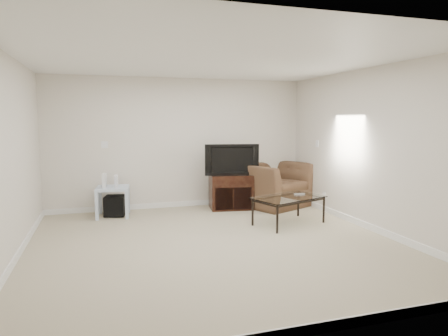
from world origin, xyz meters
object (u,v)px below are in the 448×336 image
object	(u,v)px
television	(231,159)
side_table	(113,202)
subwoofer	(115,206)
coffee_table	(289,211)
recliner	(274,177)
tv_stand	(231,191)

from	to	relation	value
television	side_table	bearing A→B (deg)	-170.64
subwoofer	coffee_table	bearing A→B (deg)	-27.54
recliner	coffee_table	size ratio (longest dim) A/B	1.13
television	recliner	xyz separation A→B (m)	(0.90, 0.03, -0.39)
tv_stand	television	xyz separation A→B (m)	(-0.00, -0.03, 0.63)
television	coffee_table	xyz separation A→B (m)	(0.55, -1.36, -0.73)
tv_stand	coffee_table	world-z (taller)	tv_stand
side_table	coffee_table	xyz separation A→B (m)	(2.74, -1.39, -0.04)
tv_stand	coffee_table	xyz separation A→B (m)	(0.54, -1.39, -0.11)
side_table	recliner	world-z (taller)	recliner
side_table	recliner	xyz separation A→B (m)	(3.09, 0.00, 0.30)
recliner	coffee_table	distance (m)	1.48
television	subwoofer	world-z (taller)	television
recliner	coffee_table	world-z (taller)	recliner
side_table	recliner	distance (m)	3.11
television	side_table	distance (m)	2.30
television	recliner	size ratio (longest dim) A/B	0.73
television	coffee_table	world-z (taller)	television
recliner	television	bearing A→B (deg)	157.58
television	subwoofer	xyz separation A→B (m)	(-2.15, 0.05, -0.77)
television	subwoofer	distance (m)	2.29
side_table	coffee_table	bearing A→B (deg)	-26.94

